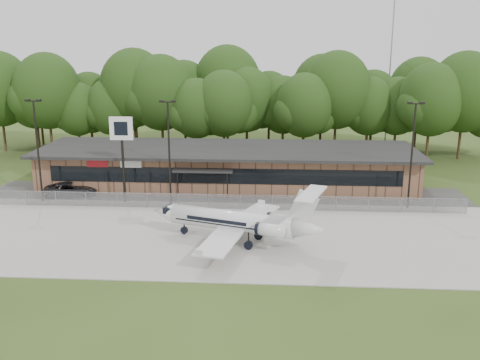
# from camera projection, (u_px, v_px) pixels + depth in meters

# --- Properties ---
(ground) EXTENTS (160.00, 160.00, 0.00)m
(ground) POSITION_uv_depth(u_px,v_px,m) (198.00, 277.00, 36.56)
(ground) COLOR #2E3F16
(ground) RESTS_ON ground
(apron) EXTENTS (64.00, 18.00, 0.08)m
(apron) POSITION_uv_depth(u_px,v_px,m) (211.00, 235.00, 44.28)
(apron) COLOR #9E9B93
(apron) RESTS_ON ground
(parking_lot) EXTENTS (50.00, 9.00, 0.06)m
(parking_lot) POSITION_uv_depth(u_px,v_px,m) (224.00, 196.00, 55.38)
(parking_lot) COLOR #383835
(parking_lot) RESTS_ON ground
(terminal) EXTENTS (41.00, 11.65, 4.30)m
(terminal) POSITION_uv_depth(u_px,v_px,m) (228.00, 166.00, 59.12)
(terminal) COLOR brown
(terminal) RESTS_ON ground
(fence) EXTENTS (46.00, 0.04, 1.52)m
(fence) POSITION_uv_depth(u_px,v_px,m) (220.00, 202.00, 50.85)
(fence) COLOR gray
(fence) RESTS_ON ground
(treeline) EXTENTS (72.00, 12.00, 15.00)m
(treeline) POSITION_uv_depth(u_px,v_px,m) (238.00, 100.00, 75.21)
(treeline) COLOR #1B3A12
(treeline) RESTS_ON ground
(radio_mast) EXTENTS (0.20, 0.20, 25.00)m
(radio_mast) POSITION_uv_depth(u_px,v_px,m) (390.00, 63.00, 78.39)
(radio_mast) COLOR gray
(radio_mast) RESTS_ON ground
(light_pole_left) EXTENTS (1.55, 0.30, 10.23)m
(light_pole_left) POSITION_uv_depth(u_px,v_px,m) (37.00, 143.00, 52.08)
(light_pole_left) COLOR black
(light_pole_left) RESTS_ON ground
(light_pole_mid) EXTENTS (1.55, 0.30, 10.23)m
(light_pole_mid) POSITION_uv_depth(u_px,v_px,m) (169.00, 145.00, 51.28)
(light_pole_mid) COLOR black
(light_pole_mid) RESTS_ON ground
(light_pole_right) EXTENTS (1.55, 0.30, 10.23)m
(light_pole_right) POSITION_uv_depth(u_px,v_px,m) (412.00, 147.00, 49.88)
(light_pole_right) COLOR black
(light_pole_right) RESTS_ON ground
(business_jet) EXTENTS (14.46, 12.96, 4.92)m
(business_jet) POSITION_uv_depth(u_px,v_px,m) (238.00, 222.00, 42.16)
(business_jet) COLOR silver
(business_jet) RESTS_ON ground
(suv) EXTENTS (5.74, 3.58, 1.48)m
(suv) POSITION_uv_depth(u_px,v_px,m) (71.00, 189.00, 55.23)
(suv) COLOR #313234
(suv) RESTS_ON ground
(pole_sign) EXTENTS (2.25, 0.30, 8.57)m
(pole_sign) POSITION_uv_depth(u_px,v_px,m) (122.00, 138.00, 51.71)
(pole_sign) COLOR black
(pole_sign) RESTS_ON ground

